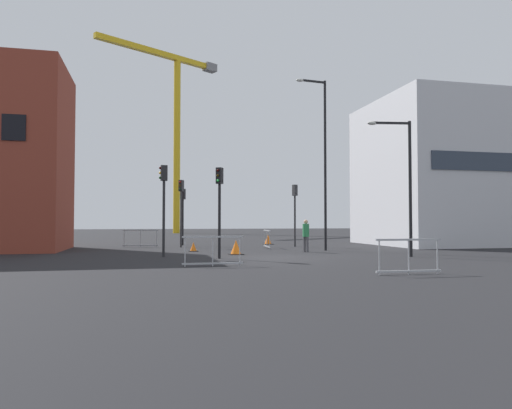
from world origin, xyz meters
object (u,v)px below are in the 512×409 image
(construction_crane, at_px, (174,114))
(traffic_light_island, at_px, (183,207))
(streetlamp_tall, at_px, (322,153))
(traffic_cone_by_barrier, at_px, (193,247))
(traffic_cone_striped, at_px, (236,248))
(pedestrian_walking, at_px, (306,233))
(streetlamp_short, at_px, (404,174))
(traffic_light_crosswalk, at_px, (295,205))
(traffic_light_verge, at_px, (219,197))
(traffic_light_median, at_px, (164,195))
(traffic_cone_on_verge, at_px, (268,240))
(traffic_light_far, at_px, (181,202))

(construction_crane, relative_size, traffic_light_island, 6.42)
(streetlamp_tall, bearing_deg, traffic_cone_by_barrier, 173.05)
(construction_crane, bearing_deg, traffic_cone_striped, -89.07)
(traffic_cone_striped, bearing_deg, pedestrian_walking, 13.60)
(traffic_cone_striped, bearing_deg, streetlamp_short, -24.18)
(construction_crane, distance_m, traffic_light_island, 35.10)
(streetlamp_short, relative_size, traffic_cone_by_barrier, 12.62)
(traffic_cone_by_barrier, bearing_deg, pedestrian_walking, -18.73)
(construction_crane, bearing_deg, streetlamp_tall, -81.59)
(traffic_light_crosswalk, bearing_deg, pedestrian_walking, -101.43)
(traffic_light_crosswalk, height_order, traffic_cone_by_barrier, traffic_light_crosswalk)
(streetlamp_short, xyz_separation_m, traffic_light_verge, (-8.30, 0.89, -1.10))
(streetlamp_short, bearing_deg, traffic_light_median, 167.21)
(construction_crane, relative_size, traffic_light_median, 5.85)
(traffic_light_crosswalk, height_order, traffic_cone_striped, traffic_light_crosswalk)
(streetlamp_tall, relative_size, pedestrian_walking, 5.58)
(construction_crane, relative_size, traffic_cone_on_verge, 36.07)
(construction_crane, relative_size, traffic_light_crosswalk, 6.18)
(streetlamp_short, relative_size, pedestrian_walking, 3.66)
(traffic_light_island, height_order, traffic_light_median, traffic_light_median)
(pedestrian_walking, xyz_separation_m, traffic_cone_by_barrier, (-5.65, 1.92, -0.76))
(streetlamp_tall, distance_m, traffic_cone_on_verge, 9.14)
(pedestrian_walking, bearing_deg, traffic_cone_by_barrier, 161.27)
(construction_crane, height_order, traffic_light_crosswalk, construction_crane)
(traffic_light_verge, relative_size, pedestrian_walking, 2.33)
(streetlamp_tall, distance_m, traffic_light_crosswalk, 5.01)
(pedestrian_walking, bearing_deg, streetlamp_short, -51.73)
(construction_crane, bearing_deg, streetlamp_short, -80.15)
(traffic_light_verge, bearing_deg, traffic_cone_on_verge, 66.32)
(construction_crane, relative_size, streetlamp_short, 3.93)
(traffic_light_crosswalk, bearing_deg, traffic_cone_on_verge, 105.08)
(traffic_light_verge, xyz_separation_m, traffic_cone_on_verge, (5.19, 11.84, -2.33))
(streetlamp_short, relative_size, traffic_cone_striped, 8.81)
(streetlamp_short, height_order, traffic_cone_striped, streetlamp_short)
(traffic_light_far, bearing_deg, traffic_light_island, 83.55)
(traffic_light_median, bearing_deg, streetlamp_tall, 17.87)
(traffic_light_verge, relative_size, traffic_light_median, 0.95)
(traffic_light_median, bearing_deg, traffic_light_far, 80.34)
(traffic_light_median, height_order, traffic_cone_by_barrier, traffic_light_median)
(traffic_light_island, height_order, traffic_cone_striped, traffic_light_island)
(streetlamp_short, bearing_deg, streetlamp_tall, 110.33)
(streetlamp_short, height_order, traffic_light_crosswalk, streetlamp_short)
(pedestrian_walking, height_order, traffic_cone_striped, pedestrian_walking)
(traffic_light_far, xyz_separation_m, traffic_cone_striped, (2.15, -6.99, -2.45))
(traffic_light_verge, bearing_deg, traffic_light_far, 96.06)
(construction_crane, height_order, traffic_cone_by_barrier, construction_crane)
(traffic_light_crosswalk, distance_m, traffic_cone_by_barrier, 7.87)
(streetlamp_short, distance_m, traffic_light_crosswalk, 9.70)
(traffic_cone_striped, bearing_deg, traffic_light_crosswalk, 51.38)
(traffic_light_median, bearing_deg, traffic_light_island, 81.12)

